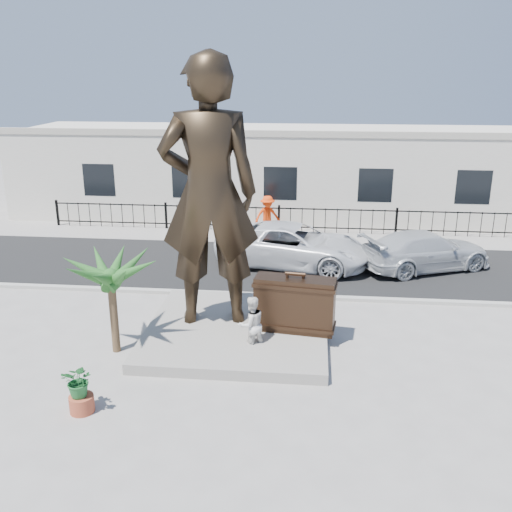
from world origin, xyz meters
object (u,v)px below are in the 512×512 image
Objects in this scene: tourist at (251,325)px; car_white at (293,245)px; statue at (209,194)px; suitcase at (295,304)px.

car_white is (0.86, 7.33, 0.04)m from tourist.
car_white is at bearing -129.54° from tourist.
statue reaches higher than suitcase.
statue is at bearing 175.53° from suitcase.
statue reaches higher than car_white.
suitcase is (2.48, -0.52, -3.02)m from statue.
statue is at bearing -78.80° from tourist.
suitcase is at bearing -166.27° from car_white.
car_white reaches higher than tourist.
tourist is at bearing -175.48° from car_white.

